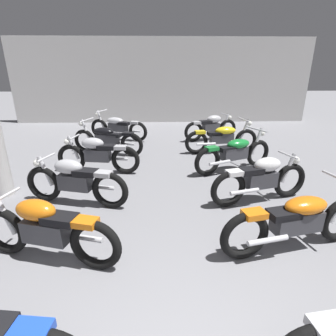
{
  "coord_description": "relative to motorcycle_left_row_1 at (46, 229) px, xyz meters",
  "views": [
    {
      "loc": [
        -0.17,
        -0.54,
        2.31
      ],
      "look_at": [
        0.0,
        4.17,
        0.55
      ],
      "focal_mm": 28.42,
      "sensor_mm": 36.0,
      "label": 1
    }
  ],
  "objects": [
    {
      "name": "motorcycle_left_row_4",
      "position": [
        -0.07,
        4.56,
        -0.01
      ],
      "size": [
        2.09,
        0.93,
        0.97
      ],
      "color": "black",
      "rests_on": "ground"
    },
    {
      "name": "motorcycle_left_row_1",
      "position": [
        0.0,
        0.0,
        0.0
      ],
      "size": [
        1.93,
        0.68,
        0.88
      ],
      "color": "black",
      "rests_on": "ground"
    },
    {
      "name": "motorcycle_right_row_3",
      "position": [
        3.2,
        3.11,
        -0.01
      ],
      "size": [
        2.03,
        1.05,
        0.97
      ],
      "color": "black",
      "rests_on": "ground"
    },
    {
      "name": "motorcycle_right_row_4",
      "position": [
        3.24,
        4.58,
        -0.01
      ],
      "size": [
        2.17,
        0.68,
        0.97
      ],
      "color": "black",
      "rests_on": "ground"
    },
    {
      "name": "motorcycle_left_row_5",
      "position": [
        0.0,
        6.24,
        -0.01
      ],
      "size": [
        2.06,
        1.0,
        0.97
      ],
      "color": "black",
      "rests_on": "ground"
    },
    {
      "name": "motorcycle_right_row_2",
      "position": [
        3.25,
        1.5,
        0.0
      ],
      "size": [
        1.93,
        0.71,
        0.88
      ],
      "color": "black",
      "rests_on": "ground"
    },
    {
      "name": "motorcycle_left_row_3",
      "position": [
        -0.02,
        3.08,
        0.0
      ],
      "size": [
        1.97,
        0.51,
        0.88
      ],
      "color": "black",
      "rests_on": "ground"
    },
    {
      "name": "motorcycle_left_row_2",
      "position": [
        -0.09,
        1.52,
        0.0
      ],
      "size": [
        1.94,
        0.66,
        0.88
      ],
      "color": "black",
      "rests_on": "ground"
    },
    {
      "name": "motorcycle_right_row_1",
      "position": [
        3.22,
        0.11,
        -0.01
      ],
      "size": [
        2.14,
        0.8,
        0.97
      ],
      "color": "black",
      "rests_on": "ground"
    },
    {
      "name": "back_wall",
      "position": [
        1.58,
        9.55,
        1.34
      ],
      "size": [
        13.18,
        0.24,
        3.6
      ],
      "primitive_type": "cube",
      "color": "#BCBAB7",
      "rests_on": "ground"
    },
    {
      "name": "motorcycle_right_row_5",
      "position": [
        3.2,
        6.07,
        0.0
      ],
      "size": [
        1.91,
        0.76,
        0.88
      ],
      "color": "black",
      "rests_on": "ground"
    }
  ]
}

